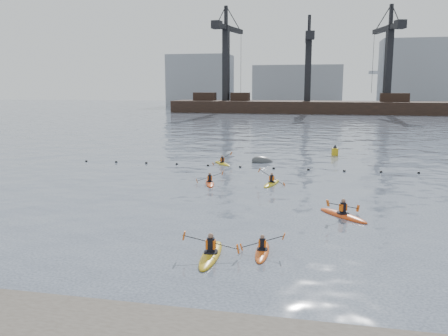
{
  "coord_description": "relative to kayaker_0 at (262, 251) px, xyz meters",
  "views": [
    {
      "loc": [
        5.43,
        -18.46,
        7.19
      ],
      "look_at": [
        0.07,
        6.13,
        2.8
      ],
      "focal_mm": 38.0,
      "sensor_mm": 36.0,
      "label": 1
    }
  ],
  "objects": [
    {
      "name": "kayaker_0",
      "position": [
        0.0,
        0.0,
        0.0
      ],
      "size": [
        1.98,
        2.91,
        1.05
      ],
      "rotation": [
        0.0,
        0.0,
        0.05
      ],
      "color": "#D04F13",
      "rests_on": "ground"
    },
    {
      "name": "skyline",
      "position": [
        -0.63,
        149.11,
        9.16
      ],
      "size": [
        141.0,
        28.0,
        22.0
      ],
      "color": "gray",
      "rests_on": "ground"
    },
    {
      "name": "kayaker_1",
      "position": [
        -2.08,
        -0.92,
        0.02
      ],
      "size": [
        2.47,
        3.68,
        1.19
      ],
      "rotation": [
        0.0,
        0.0,
        0.05
      ],
      "color": "gold",
      "rests_on": "ground"
    },
    {
      "name": "barge_pier",
      "position": [
        -3.08,
        108.83,
        1.81
      ],
      "size": [
        72.0,
        19.3,
        29.5
      ],
      "color": "black",
      "rests_on": "ground"
    },
    {
      "name": "kayaker_2",
      "position": [
        -5.79,
        13.77,
        0.0
      ],
      "size": [
        2.0,
        3.03,
        1.07
      ],
      "rotation": [
        0.0,
        0.0,
        0.29
      ],
      "color": "#E94A16",
      "rests_on": "ground"
    },
    {
      "name": "float_line",
      "position": [
        -3.36,
        21.37,
        -0.06
      ],
      "size": [
        33.24,
        0.73,
        0.24
      ],
      "color": "black",
      "rests_on": "ground"
    },
    {
      "name": "kayaker_3",
      "position": [
        -1.28,
        14.58,
        0.01
      ],
      "size": [
        2.13,
        3.12,
        1.26
      ],
      "rotation": [
        0.0,
        0.0,
        -0.21
      ],
      "color": "yellow",
      "rests_on": "ground"
    },
    {
      "name": "ground",
      "position": [
        -2.86,
        -1.16,
        -0.09
      ],
      "size": [
        400.0,
        400.0,
        0.0
      ],
      "primitive_type": "plane",
      "color": "#313948",
      "rests_on": "ground"
    },
    {
      "name": "nav_buoy",
      "position": [
        3.47,
        30.67,
        0.3
      ],
      "size": [
        0.71,
        0.71,
        1.28
      ],
      "color": "gold",
      "rests_on": "ground"
    },
    {
      "name": "kayaker_5",
      "position": [
        -6.82,
        22.71,
        0.0
      ],
      "size": [
        2.27,
        2.64,
        1.19
      ],
      "rotation": [
        0.0,
        0.0,
        0.67
      ],
      "color": "gold",
      "rests_on": "ground"
    },
    {
      "name": "kayaker_4",
      "position": [
        3.6,
        6.69,
        0.02
      ],
      "size": [
        2.96,
        3.13,
        1.24
      ],
      "rotation": [
        0.0,
        0.0,
        3.88
      ],
      "color": "#D34413",
      "rests_on": "ground"
    },
    {
      "name": "mooring_buoy",
      "position": [
        -3.31,
        24.63,
        -0.09
      ],
      "size": [
        2.66,
        2.05,
        1.52
      ],
      "primitive_type": "ellipsoid",
      "rotation": [
        0.0,
        0.21,
        0.37
      ],
      "color": "#434648",
      "rests_on": "ground"
    }
  ]
}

